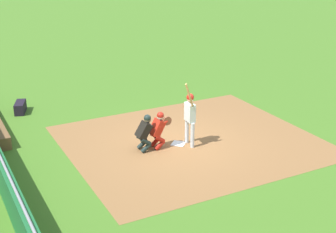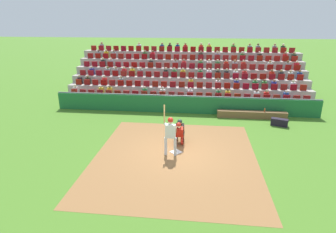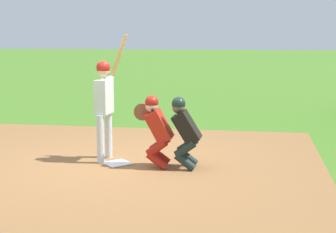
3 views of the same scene
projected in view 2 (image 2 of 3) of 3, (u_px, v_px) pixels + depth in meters
name	position (u px, v px, depth m)	size (l,w,h in m)	color
ground_plane	(176.00, 152.00, 13.08)	(160.00, 160.00, 0.00)	#467723
infield_dirt_patch	(175.00, 157.00, 12.61)	(7.22, 8.28, 0.01)	olive
home_plate_marker	(176.00, 152.00, 13.07)	(0.44, 0.44, 0.02)	white
batter_at_plate	(170.00, 132.00, 12.46)	(0.63, 0.51, 2.30)	silver
catcher_crouching	(179.00, 132.00, 13.51)	(0.47, 0.71, 1.27)	#AD1F13
home_plate_umpire	(180.00, 129.00, 13.99)	(0.46, 0.51, 1.25)	#1F2D29
dugout_wall	(184.00, 105.00, 18.37)	(17.13, 0.24, 1.19)	#1D6532
dugout_bench	(252.00, 115.00, 17.51)	(4.26, 0.40, 0.44)	brown
water_bottle_on_bench	(265.00, 110.00, 17.30)	(0.07, 0.07, 0.22)	#D15023
equipment_duffel_bag	(279.00, 122.00, 16.24)	(0.92, 0.36, 0.43)	black
bleacher_stand	(188.00, 79.00, 22.76)	(18.04, 5.57, 3.98)	#A69992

